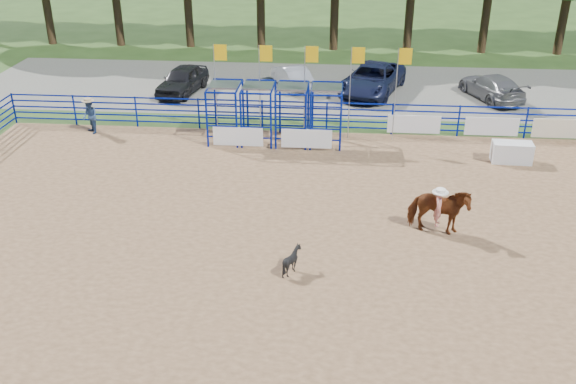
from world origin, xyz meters
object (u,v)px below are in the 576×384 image
object	(u,v)px
car_a	(182,80)
car_c	(372,79)
horse_and_rider	(439,209)
spectator_cowboy	(90,116)
car_b	(292,76)
calf	(292,260)
car_d	(491,87)
announcer_table	(512,152)

from	to	relation	value
car_a	car_c	world-z (taller)	car_c
horse_and_rider	spectator_cowboy	xyz separation A→B (m)	(-14.82, 8.08, -0.07)
car_b	spectator_cowboy	bearing A→B (deg)	18.91
calf	spectator_cowboy	world-z (taller)	spectator_cowboy
car_b	car_c	xyz separation A→B (m)	(4.47, -0.72, 0.15)
car_a	car_d	world-z (taller)	car_a
car_b	calf	bearing A→B (deg)	70.95
announcer_table	car_a	world-z (taller)	car_a
horse_and_rider	calf	world-z (taller)	horse_and_rider
calf	announcer_table	bearing A→B (deg)	-62.64
spectator_cowboy	car_a	distance (m)	7.02
car_a	car_b	bearing A→B (deg)	25.86
car_b	car_c	world-z (taller)	car_c
announcer_table	car_b	distance (m)	13.95
horse_and_rider	car_b	world-z (taller)	horse_and_rider
horse_and_rider	car_d	world-z (taller)	horse_and_rider
spectator_cowboy	car_d	bearing A→B (deg)	19.27
calf	spectator_cowboy	size ratio (longest dim) A/B	0.50
announcer_table	car_d	bearing A→B (deg)	84.51
car_a	announcer_table	bearing A→B (deg)	-16.15
horse_and_rider	car_b	xyz separation A→B (m)	(-6.12, 16.05, -0.28)
spectator_cowboy	car_d	world-z (taller)	spectator_cowboy
calf	car_c	bearing A→B (deg)	-28.90
spectator_cowboy	car_a	bearing A→B (deg)	66.44
car_b	car_c	size ratio (longest dim) A/B	0.68
car_a	car_b	distance (m)	6.09
horse_and_rider	car_c	xyz separation A→B (m)	(-1.65, 15.33, -0.13)
car_c	car_d	bearing A→B (deg)	14.40
horse_and_rider	car_d	size ratio (longest dim) A/B	0.50
announcer_table	horse_and_rider	xyz separation A→B (m)	(-3.84, -6.29, 0.47)
spectator_cowboy	car_d	xyz separation A→B (m)	(19.48, 6.81, -0.18)
spectator_cowboy	announcer_table	bearing A→B (deg)	-5.49
announcer_table	car_d	distance (m)	8.65
calf	car_c	world-z (taller)	car_c
spectator_cowboy	car_c	distance (m)	15.03
announcer_table	spectator_cowboy	bearing A→B (deg)	174.51
calf	horse_and_rider	bearing A→B (deg)	-78.71
car_a	car_d	xyz separation A→B (m)	(16.68, 0.38, -0.07)
horse_and_rider	car_c	bearing A→B (deg)	96.15
announcer_table	car_a	distance (m)	17.86
horse_and_rider	car_c	size ratio (longest dim) A/B	0.40
spectator_cowboy	car_a	xyz separation A→B (m)	(2.81, 6.44, -0.12)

